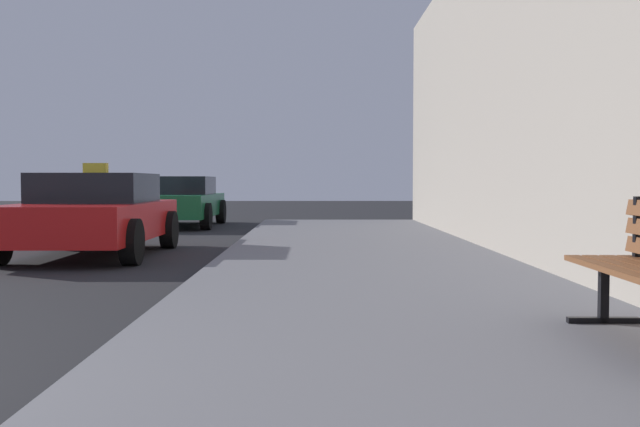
{
  "coord_description": "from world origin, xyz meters",
  "views": [
    {
      "loc": [
        3.28,
        -3.05,
        1.14
      ],
      "look_at": [
        3.34,
        4.76,
        0.8
      ],
      "focal_mm": 41.17,
      "sensor_mm": 36.0,
      "label": 1
    }
  ],
  "objects": [
    {
      "name": "car_red",
      "position": [
        -0.12,
        8.25,
        0.65
      ],
      "size": [
        2.05,
        4.01,
        1.43
      ],
      "rotation": [
        0.0,
        0.0,
        3.14
      ],
      "color": "red",
      "rests_on": "ground_plane"
    },
    {
      "name": "car_green",
      "position": [
        -0.16,
        15.64,
        0.65
      ],
      "size": [
        2.01,
        4.3,
        1.27
      ],
      "rotation": [
        0.0,
        0.0,
        3.14
      ],
      "color": "#196638",
      "rests_on": "ground_plane"
    }
  ]
}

